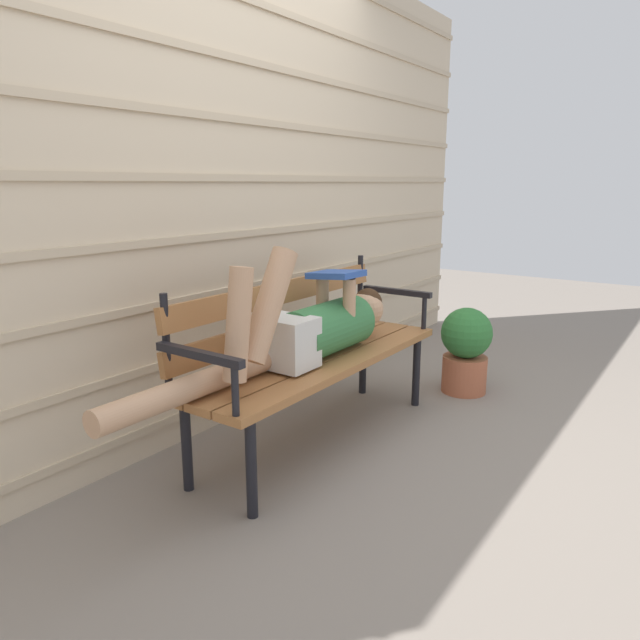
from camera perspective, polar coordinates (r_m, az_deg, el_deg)
name	(u,v)px	position (r m, az deg, el deg)	size (l,w,h in m)	color
ground_plane	(332,444)	(2.96, 1.20, -12.08)	(12.00, 12.00, 0.00)	gray
house_siding	(226,178)	(3.10, -9.26, 13.63)	(5.42, 0.08, 2.59)	beige
park_bench	(309,346)	(2.87, -1.12, -2.57)	(1.63, 0.48, 0.85)	#9E6638
reclining_person	(308,329)	(2.72, -1.18, -0.87)	(1.74, 0.27, 0.57)	#33703D
potted_plant	(466,348)	(3.68, 14.13, -2.67)	(0.31, 0.31, 0.53)	#AD5B3D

